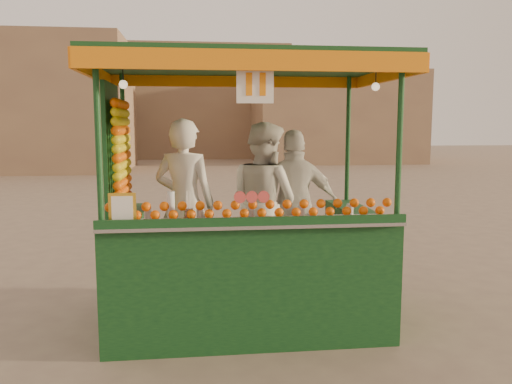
{
  "coord_description": "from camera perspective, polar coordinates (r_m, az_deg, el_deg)",
  "views": [
    {
      "loc": [
        -0.95,
        -5.14,
        2.1
      ],
      "look_at": [
        -0.32,
        0.17,
        1.4
      ],
      "focal_mm": 36.25,
      "sensor_mm": 36.0,
      "label": 1
    }
  ],
  "objects": [
    {
      "name": "vendor_middle",
      "position": [
        5.81,
        0.91,
        -1.21
      ],
      "size": [
        1.07,
        1.11,
        1.81
      ],
      "rotation": [
        0.0,
        0.0,
        2.19
      ],
      "color": "silver",
      "rests_on": "ground"
    },
    {
      "name": "building_left",
      "position": [
        26.41,
        -24.82,
        8.71
      ],
      "size": [
        10.0,
        6.0,
        6.0
      ],
      "primitive_type": "cube",
      "color": "#886B4D",
      "rests_on": "ground"
    },
    {
      "name": "building_center",
      "position": [
        35.18,
        -8.61,
        9.63
      ],
      "size": [
        14.0,
        7.0,
        7.0
      ],
      "primitive_type": "cube",
      "color": "#886B4D",
      "rests_on": "ground"
    },
    {
      "name": "juice_cart",
      "position": [
        5.37,
        -1.86,
        -5.5
      ],
      "size": [
        3.04,
        1.97,
        2.76
      ],
      "color": "#0D3217",
      "rests_on": "ground"
    },
    {
      "name": "building_right",
      "position": [
        30.21,
        8.57,
        8.11
      ],
      "size": [
        9.0,
        6.0,
        5.0
      ],
      "primitive_type": "cube",
      "color": "#886B4D",
      "rests_on": "ground"
    },
    {
      "name": "vendor_right",
      "position": [
        5.89,
        4.32,
        -1.51
      ],
      "size": [
        1.02,
        0.44,
        1.72
      ],
      "rotation": [
        0.0,
        0.0,
        3.12
      ],
      "color": "silver",
      "rests_on": "ground"
    },
    {
      "name": "ground",
      "position": [
        5.63,
        3.57,
        -14.44
      ],
      "size": [
        90.0,
        90.0,
        0.0
      ],
      "primitive_type": "plane",
      "color": "#6F5B4F",
      "rests_on": "ground"
    },
    {
      "name": "vendor_left",
      "position": [
        5.66,
        -7.88,
        -1.32
      ],
      "size": [
        0.78,
        0.65,
        1.84
      ],
      "rotation": [
        0.0,
        0.0,
        2.79
      ],
      "color": "silver",
      "rests_on": "ground"
    }
  ]
}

